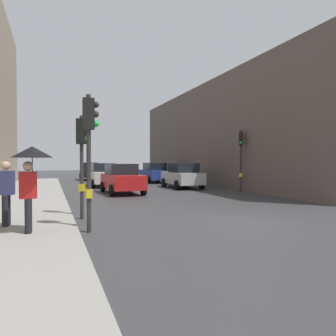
% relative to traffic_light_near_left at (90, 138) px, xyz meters
% --- Properties ---
extents(ground_plane, '(120.00, 120.00, 0.00)m').
position_rel_traffic_light_near_left_xyz_m(ground_plane, '(5.06, -0.04, -2.57)').
color(ground_plane, '#38383A').
extents(sidewalk_kerb, '(3.44, 40.00, 0.16)m').
position_rel_traffic_light_near_left_xyz_m(sidewalk_kerb, '(-2.04, 5.96, -2.49)').
color(sidewalk_kerb, gray).
rests_on(sidewalk_kerb, ground).
extents(building_facade_right, '(12.00, 27.83, 8.08)m').
position_rel_traffic_light_near_left_xyz_m(building_facade_right, '(16.45, 15.36, 1.47)').
color(building_facade_right, '#5B514C').
rests_on(building_facade_right, ground).
extents(traffic_light_near_left, '(0.43, 0.24, 3.72)m').
position_rel_traffic_light_near_left_xyz_m(traffic_light_near_left, '(0.00, 0.00, 0.00)').
color(traffic_light_near_left, '#2D2D2D').
rests_on(traffic_light_near_left, ground).
extents(traffic_light_mid_street, '(0.37, 0.44, 3.83)m').
position_rel_traffic_light_near_left_xyz_m(traffic_light_mid_street, '(10.14, 8.54, 0.07)').
color(traffic_light_mid_street, '#2D2D2D').
rests_on(traffic_light_mid_street, ground).
extents(traffic_light_near_right, '(0.45, 0.34, 3.43)m').
position_rel_traffic_light_near_left_xyz_m(traffic_light_near_right, '(-0.00, 2.12, -0.20)').
color(traffic_light_near_right, '#2D2D2D').
rests_on(traffic_light_near_right, ground).
extents(car_dark_suv, '(2.24, 4.31, 1.76)m').
position_rel_traffic_light_near_left_xyz_m(car_dark_suv, '(2.75, 24.82, -1.69)').
color(car_dark_suv, black).
rests_on(car_dark_suv, ground).
extents(car_red_sedan, '(2.13, 4.26, 1.76)m').
position_rel_traffic_light_near_left_xyz_m(car_red_sedan, '(2.99, 10.13, -1.69)').
color(car_red_sedan, red).
rests_on(car_red_sedan, ground).
extents(car_white_compact, '(2.04, 4.21, 1.76)m').
position_rel_traffic_light_near_left_xyz_m(car_white_compact, '(2.72, 15.73, -1.69)').
color(car_white_compact, silver).
rests_on(car_white_compact, ground).
extents(car_blue_van, '(2.11, 4.25, 1.76)m').
position_rel_traffic_light_near_left_xyz_m(car_blue_van, '(7.70, 18.78, -1.69)').
color(car_blue_van, navy).
rests_on(car_blue_van, ground).
extents(car_silver_hatchback, '(2.04, 4.21, 1.76)m').
position_rel_traffic_light_near_left_xyz_m(car_silver_hatchback, '(7.80, 12.39, -1.69)').
color(car_silver_hatchback, '#BCBCC1').
rests_on(car_silver_hatchback, ground).
extents(pedestrian_with_umbrella, '(1.00, 1.00, 2.14)m').
position_rel_traffic_light_near_left_xyz_m(pedestrian_with_umbrella, '(-1.45, -0.29, -0.73)').
color(pedestrian_with_umbrella, black).
rests_on(pedestrian_with_umbrella, sidewalk_kerb).
extents(pedestrian_with_grey_backpack, '(0.64, 0.40, 1.77)m').
position_rel_traffic_light_near_left_xyz_m(pedestrian_with_grey_backpack, '(-2.19, 0.86, -1.41)').
color(pedestrian_with_grey_backpack, black).
rests_on(pedestrian_with_grey_backpack, sidewalk_kerb).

